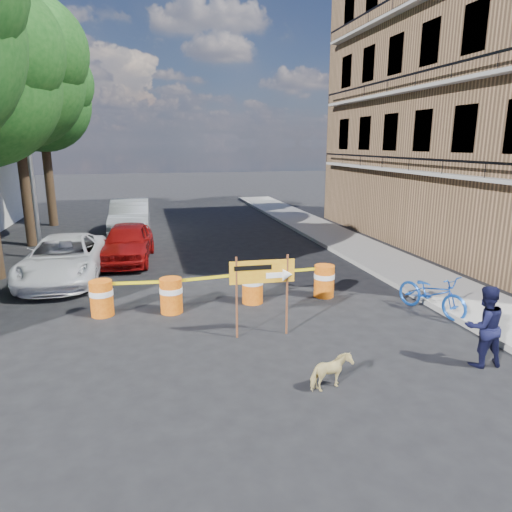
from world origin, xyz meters
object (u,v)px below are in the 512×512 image
barrel_far_left (102,297)px  barrel_far_right (324,280)px  suv_white (64,259)px  barrel_mid_right (252,286)px  pedestrian (484,326)px  bicycle (434,275)px  detour_sign (271,277)px  sedan_red (127,242)px  barrel_mid_left (171,295)px  sedan_silver (130,217)px  dog (331,372)px

barrel_far_left → barrel_far_right: same height
suv_white → barrel_mid_right: bearing=-31.7°
pedestrian → bicycle: (0.76, 2.71, 0.18)m
barrel_far_left → detour_sign: detour_sign is taller
bicycle → sedan_red: bicycle is taller
barrel_mid_right → barrel_far_right: bearing=0.7°
barrel_mid_left → barrel_far_right: bearing=3.3°
barrel_mid_left → bicycle: (6.40, -1.60, 0.52)m
bicycle → detour_sign: bearing=165.1°
barrel_far_left → bicycle: (8.10, -1.81, 0.52)m
barrel_far_right → detour_sign: bearing=-134.6°
bicycle → sedan_red: (-7.60, 7.25, -0.28)m
barrel_far_right → pedestrian: (1.40, -4.56, 0.33)m
barrel_far_left → barrel_mid_left: same height
barrel_mid_left → sedan_silver: 11.00m
bicycle → sedan_silver: size_ratio=0.40×
barrel_mid_left → barrel_mid_right: size_ratio=1.00×
barrel_far_left → barrel_mid_right: same height
barrel_far_right → barrel_mid_left: bearing=-176.7°
barrel_far_right → bicycle: bearing=-40.6°
suv_white → sedan_silver: size_ratio=0.99×
suv_white → sedan_silver: (1.87, 7.20, 0.13)m
barrel_mid_left → sedan_silver: size_ratio=0.18×
barrel_far_left → barrel_far_right: (5.94, 0.04, 0.00)m
barrel_mid_left → detour_sign: (2.06, -1.97, 0.88)m
barrel_mid_left → suv_white: 4.83m
bicycle → sedan_silver: bearing=101.5°
suv_white → barrel_far_right: bearing=-23.4°
detour_sign → pedestrian: detour_sign is taller
barrel_mid_right → bicycle: 4.63m
dog → sedan_red: size_ratio=0.18×
barrel_far_left → suv_white: (-1.37, 3.52, 0.21)m
barrel_far_right → sedan_red: (-5.44, 5.40, 0.23)m
barrel_far_left → pedestrian: size_ratio=0.56×
barrel_mid_left → barrel_far_right: (4.24, 0.24, 0.00)m
barrel_far_left → sedan_red: bearing=84.8°
barrel_mid_left → barrel_mid_right: 2.18m
barrel_far_right → detour_sign: detour_sign is taller
suv_white → detour_sign: bearing=-46.0°
barrel_mid_right → dog: barrel_mid_right is taller
suv_white → sedan_red: bearing=47.8°
bicycle → barrel_far_left: bearing=147.6°
bicycle → suv_white: size_ratio=0.40×
barrel_mid_left → barrel_far_left: bearing=173.1°
pedestrian → suv_white: pedestrian is taller
barrel_far_left → barrel_far_right: size_ratio=1.00×
pedestrian → suv_white: 11.86m
bicycle → sedan_silver: bicycle is taller
sedan_red → dog: bearing=-64.2°
sedan_silver → pedestrian: bearing=-64.2°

